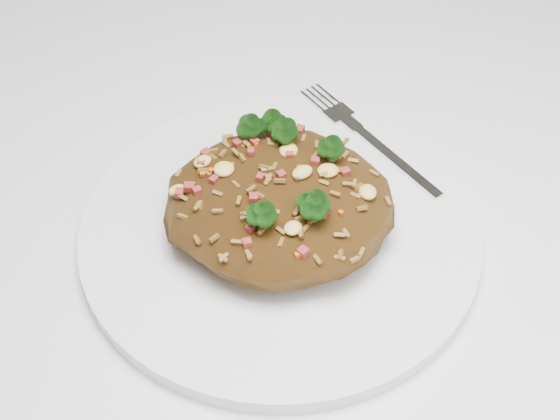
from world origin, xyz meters
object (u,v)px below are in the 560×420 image
object	(u,v)px
fried_rice	(280,195)
fork	(376,144)
plate	(280,230)
dining_table	(419,364)

from	to	relation	value
fried_rice	fork	xyz separation A→B (m)	(0.07, 0.09, -0.03)
plate	fork	size ratio (longest dim) A/B	2.16
dining_table	plate	xyz separation A→B (m)	(-0.11, 0.05, 0.10)
dining_table	fork	distance (m)	0.18
dining_table	fried_rice	distance (m)	0.18
plate	fried_rice	distance (m)	0.04
plate	fork	xyz separation A→B (m)	(0.07, 0.09, 0.01)
plate	fried_rice	xyz separation A→B (m)	(0.00, 0.00, 0.04)
dining_table	fork	bearing A→B (deg)	105.21
plate	fork	distance (m)	0.12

